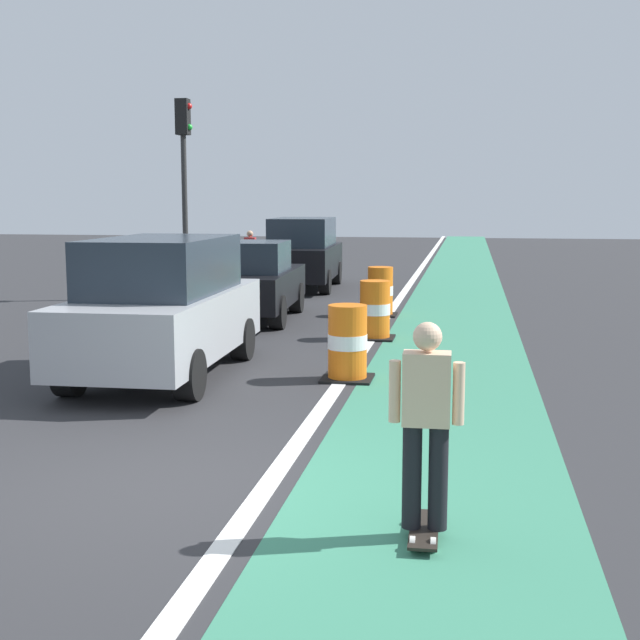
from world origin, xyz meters
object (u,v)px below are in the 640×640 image
Objects in this scene: parked_suv_third at (303,253)px; pedestrian_waiting at (250,255)px; traffic_light_corner at (184,163)px; traffic_barrel_mid at (375,311)px; pedestrian_crossing at (181,266)px; parked_suv_nearest at (163,307)px; traffic_barrel_back at (380,292)px; traffic_barrel_front at (347,343)px; skateboarder_on_lane at (426,423)px; parked_sedan_second at (249,281)px.

parked_suv_third is 2.91× the size of pedestrian_waiting.
traffic_barrel_mid is at bearing -45.08° from traffic_light_corner.
traffic_light_corner is 3.17× the size of pedestrian_waiting.
pedestrian_waiting is (0.61, 4.69, 0.00)m from pedestrian_crossing.
parked_suv_nearest is 14.09m from pedestrian_waiting.
traffic_barrel_back is 0.21× the size of traffic_light_corner.
parked_suv_nearest is at bearing -88.35° from parked_suv_third.
traffic_barrel_front is at bearing 4.54° from parked_suv_nearest.
traffic_barrel_front is 6.85m from traffic_barrel_back.
traffic_barrel_back is at bearing 97.51° from skateboarder_on_lane.
pedestrian_crossing is 1.00× the size of pedestrian_waiting.
traffic_barrel_back is (-1.64, 12.46, -0.38)m from skateboarder_on_lane.
parked_sedan_second is 2.60× the size of pedestrian_crossing.
pedestrian_crossing is (-5.62, 8.99, 0.33)m from traffic_barrel_front.
pedestrian_crossing is (-5.61, 5.32, 0.33)m from traffic_barrel_mid.
traffic_barrel_mid is at bearing 98.65° from skateboarder_on_lane.
parked_suv_nearest is 2.74m from traffic_barrel_front.
traffic_barrel_front is at bearing -89.85° from traffic_barrel_mid.
pedestrian_crossing reaches higher than traffic_barrel_front.
skateboarder_on_lane is 5.81m from traffic_barrel_front.
traffic_light_corner is at bearing 106.92° from parked_suv_nearest.
traffic_barrel_mid is 0.68× the size of pedestrian_crossing.
parked_sedan_second is 3.84× the size of traffic_barrel_front.
traffic_barrel_front is 3.67m from traffic_barrel_mid.
traffic_barrel_mid is 1.00× the size of traffic_barrel_back.
skateboarder_on_lane is 0.40× the size of parked_sedan_second.
traffic_barrel_front is 0.68× the size of pedestrian_waiting.
traffic_barrel_front is 0.21× the size of traffic_light_corner.
skateboarder_on_lane is at bearing -75.98° from traffic_barrel_front.
skateboarder_on_lane reaches higher than traffic_barrel_back.
skateboarder_on_lane is 12.58m from traffic_barrel_back.
pedestrian_crossing is at bearing -129.18° from parked_suv_third.
parked_sedan_second reaches higher than traffic_barrel_front.
traffic_barrel_back is at bearing 94.15° from traffic_barrel_mid.
skateboarder_on_lane is 9.41m from traffic_barrel_mid.
pedestrian_crossing is at bearing 128.91° from parked_sedan_second.
pedestrian_waiting is at bearing 104.46° from parked_sedan_second.
pedestrian_waiting reaches higher than traffic_barrel_mid.
traffic_light_corner is at bearing 134.92° from traffic_barrel_mid.
skateboarder_on_lane is at bearing -81.35° from traffic_barrel_mid.
traffic_barrel_mid is 8.41m from traffic_light_corner.
traffic_barrel_front is (2.94, -5.67, -0.30)m from parked_sedan_second.
pedestrian_waiting is (-5.00, 10.01, 0.33)m from traffic_barrel_mid.
parked_suv_third is at bearing 49.22° from traffic_light_corner.
parked_suv_nearest reaches higher than pedestrian_waiting.
traffic_light_corner reaches higher than parked_sedan_second.
traffic_light_corner is (-6.97, 14.86, 2.59)m from skateboarder_on_lane.
traffic_light_corner is at bearing 155.78° from traffic_barrel_back.
skateboarder_on_lane reaches higher than traffic_barrel_mid.
parked_suv_third is 6.03m from traffic_barrel_back.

